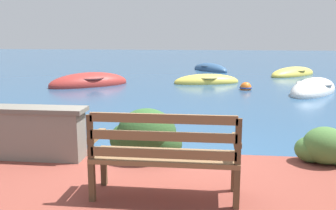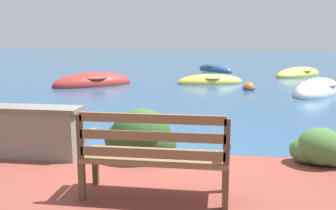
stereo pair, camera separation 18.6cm
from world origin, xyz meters
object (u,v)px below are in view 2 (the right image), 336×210
Objects in this scene: rowboat_far at (210,82)px; mooring_buoy at (249,88)px; rowboat_distant at (215,70)px; park_bench at (154,153)px; rowboat_outer at (298,74)px; rowboat_nearest at (317,91)px; rowboat_mid at (93,83)px.

mooring_buoy is (1.37, -1.57, 0.01)m from rowboat_far.
rowboat_far is 6.36× the size of mooring_buoy.
rowboat_distant is 6.28× the size of mooring_buoy.
rowboat_outer is (4.20, 14.27, -0.65)m from park_bench.
rowboat_nearest is 7.28× the size of mooring_buoy.
rowboat_nearest is at bearing 38.37° from rowboat_outer.
rowboat_nearest reaches higher than rowboat_distant.
rowboat_far is 0.92× the size of rowboat_outer.
rowboat_nearest is 5.32m from rowboat_outer.
mooring_buoy is (1.27, -6.71, 0.01)m from rowboat_distant.
rowboat_mid is 7.72m from rowboat_distant.
rowboat_nearest is 7.91m from rowboat_distant.
mooring_buoy is at bearing -66.01° from rowboat_far.
rowboat_distant is (0.36, 16.10, -0.65)m from park_bench.
rowboat_distant is at bearing 94.43° from park_bench.
rowboat_nearest is at bearing 133.83° from rowboat_mid.
rowboat_distant reaches higher than mooring_buoy.
rowboat_outer is (8.28, 4.47, -0.01)m from rowboat_mid.
rowboat_far is at bearing 155.01° from rowboat_mid.
rowboat_far is (0.25, 10.97, -0.65)m from park_bench.
rowboat_distant is (0.10, 5.13, 0.00)m from rowboat_far.
park_bench is 0.55× the size of rowboat_far.
rowboat_mid is 1.05× the size of rowboat_outer.
rowboat_outer is 5.51m from mooring_buoy.
rowboat_distant is 6.83m from mooring_buoy.
rowboat_outer is at bearing 22.84° from rowboat_far.
rowboat_outer is 1.10× the size of rowboat_distant.
rowboat_distant is (-3.84, 1.84, -0.00)m from rowboat_outer.
rowboat_nearest reaches higher than rowboat_far.
park_bench is 10.63m from rowboat_mid.
rowboat_mid is 5.73m from mooring_buoy.
rowboat_distant is at bearing 56.48° from rowboat_nearest.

